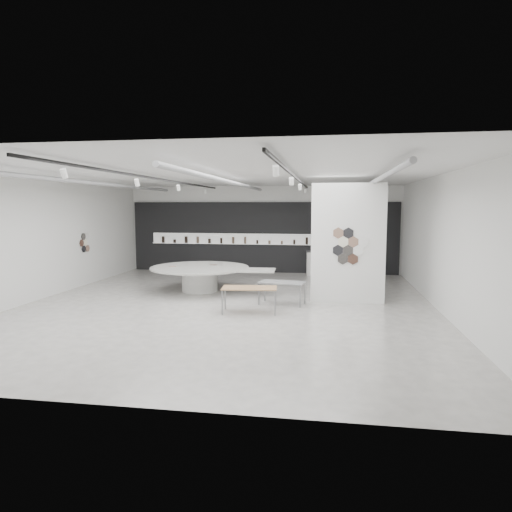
% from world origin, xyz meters
% --- Properties ---
extents(room, '(12.02, 14.02, 3.82)m').
position_xyz_m(room, '(-0.09, -0.00, 2.07)').
color(room, '#BBB7B0').
rests_on(room, ground).
extents(back_wall_display, '(11.80, 0.27, 3.10)m').
position_xyz_m(back_wall_display, '(-0.08, 6.93, 1.54)').
color(back_wall_display, black).
rests_on(back_wall_display, ground).
extents(partition_column, '(2.20, 0.38, 3.60)m').
position_xyz_m(partition_column, '(3.50, 1.00, 1.80)').
color(partition_column, white).
rests_on(partition_column, ground).
extents(display_island, '(4.43, 3.53, 0.86)m').
position_xyz_m(display_island, '(-1.35, 1.99, 0.56)').
color(display_island, white).
rests_on(display_island, ground).
extents(sample_table_wood, '(1.56, 0.90, 0.70)m').
position_xyz_m(sample_table_wood, '(0.80, -0.85, 0.65)').
color(sample_table_wood, '#A47C55').
rests_on(sample_table_wood, ground).
extents(sample_table_stone, '(1.42, 0.88, 0.68)m').
position_xyz_m(sample_table_stone, '(1.58, 0.33, 0.62)').
color(sample_table_stone, gray).
rests_on(sample_table_stone, ground).
extents(kitchen_counter, '(1.83, 0.83, 1.40)m').
position_xyz_m(kitchen_counter, '(2.88, 6.52, 0.51)').
color(kitchen_counter, white).
rests_on(kitchen_counter, ground).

